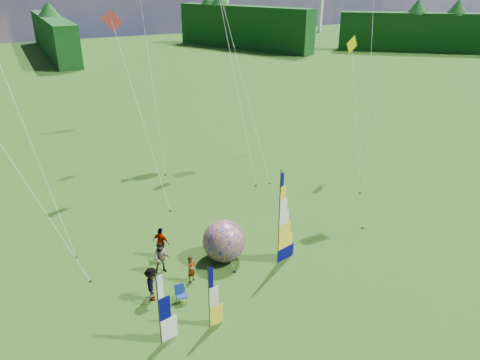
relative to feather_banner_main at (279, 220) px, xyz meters
name	(u,v)px	position (x,y,z in m)	size (l,w,h in m)	color
ground	(295,308)	(-1.25, -3.74, -2.76)	(220.00, 220.00, 0.00)	#334919
treeline_ring	(299,238)	(-1.25, -3.74, 1.24)	(210.00, 210.00, 8.00)	#1A3F17
feather_banner_main	(279,220)	(0.00, 0.00, 0.00)	(1.48, 0.10, 5.52)	#040457
side_banner_left	(209,299)	(-5.51, -3.05, -1.14)	(0.91, 0.10, 3.24)	yellow
side_banner_far	(159,311)	(-7.84, -3.05, -0.98)	(1.05, 0.10, 3.57)	white
bol_inflatable	(224,241)	(-2.53, 1.74, -1.56)	(2.41, 2.41, 2.41)	#040D9D
spectator_a	(191,269)	(-4.94, 0.62, -2.01)	(0.55, 0.36, 1.50)	#66594C
spectator_b	(161,258)	(-6.08, 2.15, -1.84)	(0.90, 0.44, 1.85)	#66594C
spectator_c	(152,284)	(-7.25, 0.10, -1.85)	(1.18, 0.44, 1.82)	#66594C
spectator_d	(161,242)	(-5.59, 3.69, -1.86)	(1.06, 0.43, 1.80)	#66594C
camp_chair	(181,294)	(-6.05, -0.77, -2.29)	(0.54, 0.54, 0.94)	navy
kite_whale	(237,50)	(5.35, 15.68, 6.58)	(3.38, 15.10, 18.69)	black
kite_rainbow_delta	(22,111)	(-11.34, 9.18, 5.23)	(6.69, 11.07, 15.99)	#F83D52
kite_parafoil	(370,87)	(8.94, 3.82, 5.60)	(7.58, 9.45, 16.73)	#B70F0E
small_kite_red	(139,105)	(-3.79, 12.67, 3.86)	(3.52, 10.52, 13.25)	red
small_kite_orange	(236,73)	(4.37, 14.02, 5.16)	(3.55, 11.32, 15.83)	#FB9B05
small_kite_yellow	(357,109)	(11.57, 7.88, 2.80)	(5.15, 8.16, 11.12)	#F6EB00
small_kite_pink	(11,153)	(-12.29, 5.32, 4.20)	(7.20, 6.78, 13.93)	#F849B3
small_kite_green	(148,52)	(-0.86, 19.63, 6.33)	(3.48, 11.48, 18.17)	green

